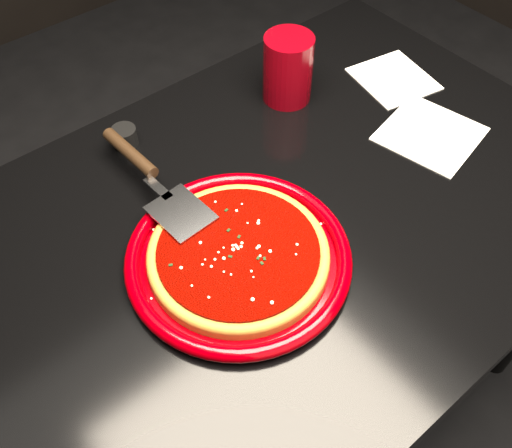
{
  "coord_description": "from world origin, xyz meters",
  "views": [
    {
      "loc": [
        -0.42,
        -0.46,
        1.48
      ],
      "look_at": [
        -0.05,
        -0.01,
        0.77
      ],
      "focal_mm": 40.0,
      "sensor_mm": 36.0,
      "label": 1
    }
  ],
  "objects_px": {
    "ramekin": "(125,136)",
    "cup": "(288,69)",
    "table": "(271,323)",
    "pizza_server": "(154,178)",
    "plate": "(238,257)"
  },
  "relations": [
    {
      "from": "table",
      "to": "plate",
      "type": "xyz_separation_m",
      "value": [
        -0.11,
        -0.04,
        0.39
      ]
    },
    {
      "from": "cup",
      "to": "pizza_server",
      "type": "bearing_deg",
      "value": -169.86
    },
    {
      "from": "cup",
      "to": "table",
      "type": "bearing_deg",
      "value": -134.64
    },
    {
      "from": "plate",
      "to": "ramekin",
      "type": "distance_m",
      "value": 0.35
    },
    {
      "from": "table",
      "to": "pizza_server",
      "type": "xyz_separation_m",
      "value": [
        -0.13,
        0.16,
        0.42
      ]
    },
    {
      "from": "plate",
      "to": "pizza_server",
      "type": "distance_m",
      "value": 0.2
    },
    {
      "from": "table",
      "to": "ramekin",
      "type": "xyz_separation_m",
      "value": [
        -0.11,
        0.31,
        0.39
      ]
    },
    {
      "from": "table",
      "to": "cup",
      "type": "xyz_separation_m",
      "value": [
        0.22,
        0.22,
        0.44
      ]
    },
    {
      "from": "table",
      "to": "cup",
      "type": "distance_m",
      "value": 0.54
    },
    {
      "from": "table",
      "to": "plate",
      "type": "relative_size",
      "value": 3.39
    },
    {
      "from": "table",
      "to": "ramekin",
      "type": "bearing_deg",
      "value": 109.07
    },
    {
      "from": "ramekin",
      "to": "cup",
      "type": "bearing_deg",
      "value": -14.94
    },
    {
      "from": "plate",
      "to": "cup",
      "type": "distance_m",
      "value": 0.42
    },
    {
      "from": "plate",
      "to": "ramekin",
      "type": "relative_size",
      "value": 7.63
    },
    {
      "from": "table",
      "to": "cup",
      "type": "height_order",
      "value": "cup"
    }
  ]
}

